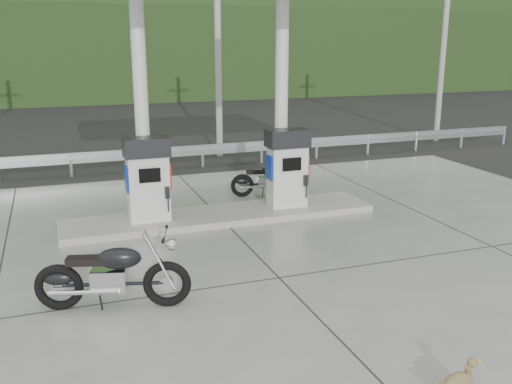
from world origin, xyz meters
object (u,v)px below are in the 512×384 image
object	(u,v)px
gas_pump_left	(148,179)
motorcycle_right	(267,179)
gas_pump_right	(287,168)
motorcycle_left	(113,276)
duck	(458,383)

from	to	relation	value
gas_pump_left	motorcycle_right	xyz separation A→B (m)	(3.30, 1.53, -0.63)
gas_pump_right	motorcycle_left	bearing A→B (deg)	-139.82
duck	gas_pump_left	bearing A→B (deg)	96.50
motorcycle_right	duck	world-z (taller)	motorcycle_right
motorcycle_left	motorcycle_right	bearing A→B (deg)	64.99
motorcycle_left	gas_pump_right	bearing A→B (deg)	55.69
gas_pump_right	motorcycle_right	size ratio (longest dim) A/B	1.01
gas_pump_left	gas_pump_right	bearing A→B (deg)	0.00
gas_pump_right	motorcycle_right	xyz separation A→B (m)	(0.10, 1.53, -0.63)
gas_pump_right	motorcycle_right	distance (m)	1.66
motorcycle_right	gas_pump_left	bearing A→B (deg)	-146.16
motorcycle_left	duck	bearing A→B (deg)	-31.48
gas_pump_right	gas_pump_left	bearing A→B (deg)	180.00
motorcycle_right	gas_pump_right	bearing A→B (deg)	-84.82
gas_pump_left	motorcycle_right	bearing A→B (deg)	24.94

